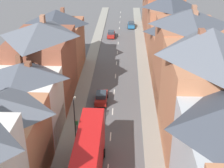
% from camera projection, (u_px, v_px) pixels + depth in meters
% --- Properties ---
extents(pavement_left, '(2.20, 104.00, 0.14)m').
position_uv_depth(pavement_left, '(88.00, 71.00, 56.97)').
color(pavement_left, gray).
rests_on(pavement_left, ground).
extents(pavement_right, '(2.20, 104.00, 0.14)m').
position_uv_depth(pavement_right, '(144.00, 72.00, 56.57)').
color(pavement_right, gray).
rests_on(pavement_right, ground).
extents(centre_line_dashes, '(0.14, 97.80, 0.01)m').
position_uv_depth(centre_line_dashes, '(115.00, 76.00, 55.01)').
color(centre_line_dashes, silver).
rests_on(centre_line_dashes, ground).
extents(terrace_row_left, '(8.00, 55.19, 12.93)m').
position_uv_depth(terrace_row_left, '(18.00, 105.00, 34.48)').
color(terrace_row_left, brown).
rests_on(terrace_row_left, ground).
extents(terrace_row_right, '(8.00, 84.64, 14.56)m').
position_uv_depth(terrace_row_right, '(183.00, 57.00, 45.80)').
color(terrace_row_right, '#B2704C').
rests_on(terrace_row_right, ground).
extents(double_decker_bus_lead, '(2.74, 10.80, 5.30)m').
position_uv_depth(double_decker_bus_lead, '(89.00, 155.00, 31.27)').
color(double_decker_bus_lead, red).
rests_on(double_decker_bus_lead, ground).
extents(car_near_silver, '(1.90, 4.06, 1.65)m').
position_uv_depth(car_near_silver, '(101.00, 97.00, 46.36)').
color(car_near_silver, maroon).
rests_on(car_near_silver, ground).
extents(car_mid_black, '(1.90, 4.25, 1.61)m').
position_uv_depth(car_mid_black, '(131.00, 25.00, 82.11)').
color(car_mid_black, '#236093').
rests_on(car_mid_black, ground).
extents(car_parked_left_b, '(1.90, 4.04, 1.62)m').
position_uv_depth(car_parked_left_b, '(111.00, 34.00, 74.61)').
color(car_parked_left_b, maroon).
rests_on(car_parked_left_b, ground).
extents(pedestrian_mid_right, '(0.36, 0.22, 1.61)m').
position_uv_depth(pedestrian_mid_right, '(77.00, 124.00, 39.46)').
color(pedestrian_mid_right, gray).
rests_on(pedestrian_mid_right, pavement_left).
extents(street_lamp, '(0.20, 1.12, 5.50)m').
position_uv_depth(street_lamp, '(75.00, 116.00, 37.12)').
color(street_lamp, black).
rests_on(street_lamp, ground).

